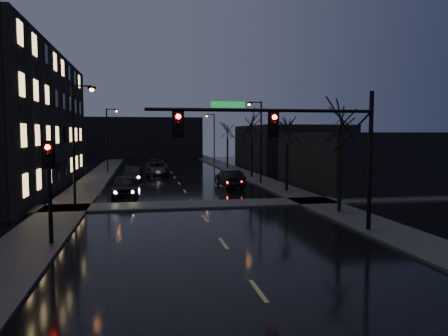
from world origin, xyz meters
name	(u,v)px	position (x,y,z in m)	size (l,w,h in m)	color
ground	(278,317)	(0.00, 0.00, 0.00)	(160.00, 160.00, 0.00)	black
sidewalk_left	(93,181)	(-8.50, 35.00, 0.06)	(3.00, 140.00, 0.12)	#2D2D2B
sidewalk_right	(255,178)	(8.50, 35.00, 0.06)	(3.00, 140.00, 0.12)	#2D2D2B
sidewalk_cross	(195,205)	(0.00, 18.50, 0.06)	(40.00, 3.00, 0.12)	#2D2D2B
commercial_right_near	(354,160)	(15.50, 26.00, 2.50)	(10.00, 14.00, 5.00)	black
commercial_right_far	(290,147)	(17.00, 48.00, 3.00)	(12.00, 18.00, 6.00)	black
far_block	(145,138)	(-3.00, 78.00, 4.00)	(22.00, 10.00, 8.00)	black
signal_mast	(299,135)	(3.85, 9.00, 4.87)	(11.11, 0.41, 7.00)	black
signal_pole_left	(49,178)	(-7.50, 8.99, 3.01)	(0.35, 0.41, 4.53)	black
tree_near	(341,112)	(8.40, 14.00, 6.22)	(3.52, 3.52, 8.08)	black
tree_mid_a	(287,122)	(8.40, 24.00, 5.83)	(3.30, 3.30, 7.58)	black
tree_mid_b	(252,118)	(8.40, 36.00, 6.61)	(3.74, 3.74, 8.59)	black
tree_far	(227,125)	(8.40, 50.00, 6.06)	(3.43, 3.43, 7.88)	black
streetlight_l_near	(77,136)	(-7.58, 18.00, 4.77)	(1.53, 0.28, 8.00)	black
streetlight_l_far	(109,135)	(-7.58, 45.00, 4.77)	(1.53, 0.28, 8.00)	black
streetlight_r_mid	(259,135)	(7.58, 30.00, 4.77)	(1.53, 0.28, 8.00)	black
streetlight_r_far	(213,134)	(7.58, 58.00, 4.77)	(1.53, 0.28, 8.00)	black
oncoming_car_a	(125,186)	(-4.87, 23.64, 0.84)	(1.99, 4.94, 1.68)	black
oncoming_car_b	(133,174)	(-4.52, 34.46, 0.76)	(1.60, 4.59, 1.51)	black
oncoming_car_c	(157,169)	(-1.80, 40.83, 0.79)	(2.61, 5.67, 1.58)	black
oncoming_car_d	(154,164)	(-2.02, 50.17, 0.69)	(1.94, 4.76, 1.38)	black
lead_car	(230,179)	(4.31, 28.06, 0.79)	(1.66, 4.77, 1.57)	black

